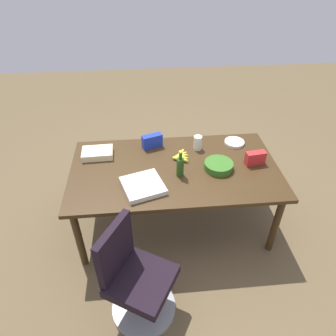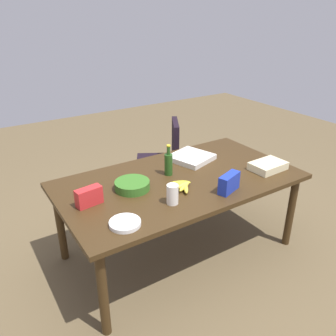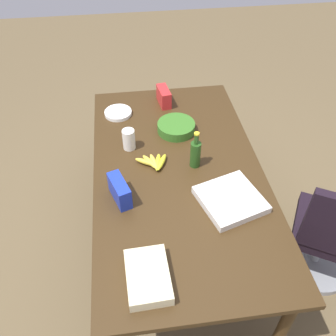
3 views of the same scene
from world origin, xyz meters
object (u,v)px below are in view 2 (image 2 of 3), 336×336
object	(u,v)px
salad_bowl	(132,185)
chip_bag_blue	(229,183)
office_chair	(161,169)
mayo_jar	(172,194)
conference_table	(180,186)
paper_plate_stack	(125,223)
sheet_cake	(268,166)
chip_bag_red	(89,197)
pizza_box	(191,157)
banana_bunch	(183,185)
wine_bottle	(169,163)

from	to	relation	value
salad_bowl	chip_bag_blue	world-z (taller)	chip_bag_blue
office_chair	mayo_jar	xyz separation A→B (m)	(0.71, 1.32, 0.48)
conference_table	paper_plate_stack	world-z (taller)	paper_plate_stack
mayo_jar	sheet_cake	size ratio (longest dim) A/B	0.49
mayo_jar	sheet_cake	distance (m)	1.08
paper_plate_stack	mayo_jar	bearing A→B (deg)	-171.23
chip_bag_red	pizza_box	bearing A→B (deg)	-166.69
banana_bunch	mayo_jar	world-z (taller)	mayo_jar
salad_bowl	pizza_box	xyz separation A→B (m)	(-0.77, -0.23, -0.01)
pizza_box	mayo_jar	bearing A→B (deg)	26.80
wine_bottle	chip_bag_red	world-z (taller)	wine_bottle
banana_bunch	salad_bowl	bearing A→B (deg)	-30.36
salad_bowl	pizza_box	bearing A→B (deg)	-163.55
mayo_jar	office_chair	bearing A→B (deg)	-118.35
banana_bunch	chip_bag_blue	size ratio (longest dim) A/B	1.09
office_chair	sheet_cake	world-z (taller)	office_chair
conference_table	wine_bottle	world-z (taller)	wine_bottle
office_chair	mayo_jar	bearing A→B (deg)	61.65
conference_table	chip_bag_red	xyz separation A→B (m)	(0.82, -0.01, 0.14)
wine_bottle	conference_table	bearing A→B (deg)	107.86
paper_plate_stack	office_chair	bearing A→B (deg)	-129.57
salad_bowl	wine_bottle	distance (m)	0.41
wine_bottle	pizza_box	bearing A→B (deg)	-156.85
chip_bag_red	chip_bag_blue	bearing A→B (deg)	158.42
sheet_cake	chip_bag_blue	xyz separation A→B (m)	(0.59, 0.12, 0.04)
wine_bottle	mayo_jar	bearing A→B (deg)	60.61
chip_bag_blue	conference_table	bearing A→B (deg)	-62.98
pizza_box	wine_bottle	size ratio (longest dim) A/B	1.27
sheet_cake	mayo_jar	bearing A→B (deg)	1.78
chip_bag_blue	chip_bag_red	distance (m)	1.11
paper_plate_stack	sheet_cake	bearing A→B (deg)	-176.20
office_chair	salad_bowl	distance (m)	1.36
banana_bunch	sheet_cake	xyz separation A→B (m)	(-0.87, 0.12, 0.01)
chip_bag_blue	banana_bunch	bearing A→B (deg)	-40.55
office_chair	conference_table	bearing A→B (deg)	66.99
banana_bunch	mayo_jar	distance (m)	0.27
chip_bag_red	salad_bowl	bearing A→B (deg)	-173.14
office_chair	chip_bag_red	distance (m)	1.67
mayo_jar	conference_table	bearing A→B (deg)	-132.04
banana_bunch	wine_bottle	distance (m)	0.29
banana_bunch	salad_bowl	distance (m)	0.42
office_chair	banana_bunch	xyz separation A→B (m)	(0.50, 1.16, 0.43)
office_chair	paper_plate_stack	size ratio (longest dim) A/B	4.36
paper_plate_stack	chip_bag_blue	world-z (taller)	chip_bag_blue
conference_table	chip_bag_blue	xyz separation A→B (m)	(-0.20, 0.40, 0.15)
office_chair	pizza_box	size ratio (longest dim) A/B	2.67
pizza_box	wine_bottle	distance (m)	0.41
banana_bunch	mayo_jar	size ratio (longest dim) A/B	1.53
pizza_box	chip_bag_red	size ratio (longest dim) A/B	1.80
mayo_jar	sheet_cake	world-z (taller)	mayo_jar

